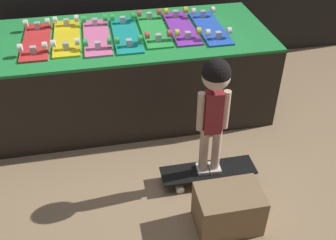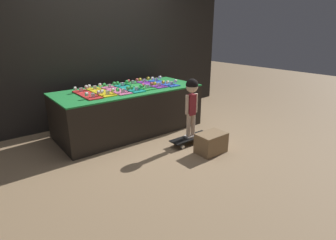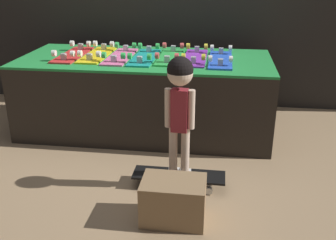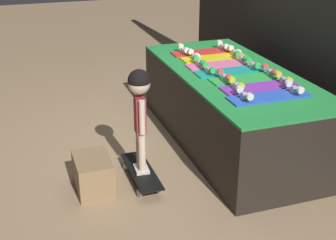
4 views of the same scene
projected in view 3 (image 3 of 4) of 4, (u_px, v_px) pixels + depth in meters
The scene contains 12 objects.
ground_plane at pixel (135, 154), 3.16m from camera, with size 16.00×16.00×0.00m, color #9E7F5B.
display_rack at pixel (146, 94), 3.51m from camera, with size 2.16×0.94×0.66m.
skateboard_red_on_rack at pixel (73, 54), 3.45m from camera, with size 0.19×0.63×0.09m.
skateboard_yellow_on_rack at pixel (97, 54), 3.44m from camera, with size 0.19×0.63×0.09m.
skateboard_pink_on_rack at pixel (120, 55), 3.39m from camera, with size 0.19×0.63×0.09m.
skateboard_teal_on_rack at pixel (145, 56), 3.35m from camera, with size 0.19×0.63×0.09m.
skateboard_green_on_rack at pixel (170, 56), 3.37m from camera, with size 0.19×0.63×0.09m.
skateboard_purple_on_rack at pixel (195, 57), 3.34m from camera, with size 0.19×0.63×0.09m.
skateboard_blue_on_rack at pixel (221, 59), 3.27m from camera, with size 0.19×0.63×0.09m.
skateboard_on_floor at pixel (179, 177), 2.69m from camera, with size 0.63×0.18×0.09m.
child at pixel (180, 95), 2.46m from camera, with size 0.20×0.17×0.81m.
storage_box at pixel (173, 200), 2.32m from camera, with size 0.37×0.26×0.26m.
Camera 3 is at (0.65, -2.76, 1.45)m, focal length 42.00 mm.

